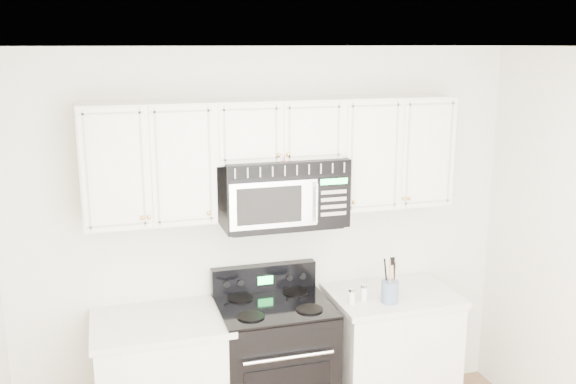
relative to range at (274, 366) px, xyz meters
name	(u,v)px	position (x,y,z in m)	size (l,w,h in m)	color
room	(371,349)	(0.06, -1.44, 0.82)	(3.51, 3.51, 2.61)	olive
base_cabinet_right	(390,357)	(0.86, 0.00, -0.06)	(0.86, 0.65, 0.92)	silver
range	(274,366)	(0.00, 0.00, 0.00)	(0.74, 0.67, 1.11)	black
upper_cabinets	(276,151)	(0.06, 0.15, 1.45)	(2.44, 0.37, 0.75)	silver
microwave	(282,191)	(0.09, 0.10, 1.19)	(0.81, 0.45, 0.45)	black
utensil_crock	(390,291)	(0.76, -0.16, 0.52)	(0.12, 0.12, 0.32)	#4A5572
shaker_salt	(352,296)	(0.51, -0.11, 0.49)	(0.04, 0.04, 0.11)	silver
shaker_pepper	(364,293)	(0.61, -0.09, 0.49)	(0.05, 0.05, 0.11)	silver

